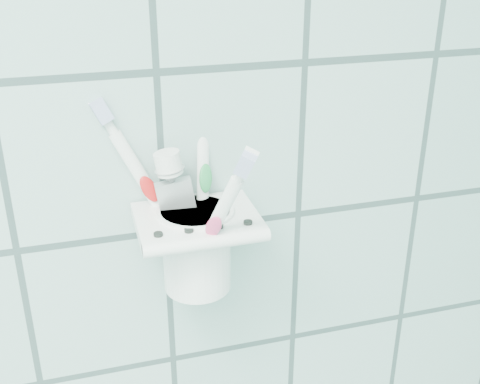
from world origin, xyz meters
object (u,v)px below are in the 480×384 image
object	(u,v)px
holder_bracket	(197,222)
toothbrush_orange	(181,198)
toothbrush_pink	(196,181)
toothbrush_blue	(199,189)
cup	(197,245)
toothpaste_tube	(189,206)

from	to	relation	value
holder_bracket	toothbrush_orange	size ratio (longest dim) A/B	0.63
toothbrush_pink	toothbrush_blue	xyz separation A→B (m)	(-0.00, -0.02, 0.00)
cup	toothpaste_tube	size ratio (longest dim) A/B	0.62
toothbrush_orange	toothbrush_blue	bearing A→B (deg)	21.32
cup	toothbrush_pink	xyz separation A→B (m)	(0.00, 0.01, 0.07)
toothbrush_blue	toothbrush_pink	bearing A→B (deg)	71.07
holder_bracket	toothbrush_orange	xyz separation A→B (m)	(-0.01, -0.00, 0.03)
toothbrush_blue	toothbrush_orange	bearing A→B (deg)	159.47
cup	holder_bracket	bearing A→B (deg)	-85.14
holder_bracket	toothbrush_pink	world-z (taller)	toothbrush_pink
toothbrush_pink	toothbrush_orange	xyz separation A→B (m)	(-0.02, -0.02, -0.01)
holder_bracket	toothbrush_orange	distance (m)	0.03
toothbrush_blue	toothbrush_orange	world-z (taller)	toothbrush_blue
holder_bracket	toothbrush_pink	size ratio (longest dim) A/B	0.58
toothbrush_blue	toothbrush_orange	size ratio (longest dim) A/B	1.09
holder_bracket	cup	xyz separation A→B (m)	(-0.00, 0.00, -0.03)
toothbrush_pink	toothbrush_orange	world-z (taller)	toothbrush_pink
toothbrush_pink	holder_bracket	bearing A→B (deg)	-113.84
toothbrush_blue	toothpaste_tube	xyz separation A→B (m)	(-0.01, 0.02, -0.03)
cup	toothbrush_blue	distance (m)	0.07
toothbrush_pink	toothpaste_tube	bearing A→B (deg)	-165.98
toothbrush_blue	toothbrush_orange	xyz separation A→B (m)	(-0.02, 0.00, -0.01)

